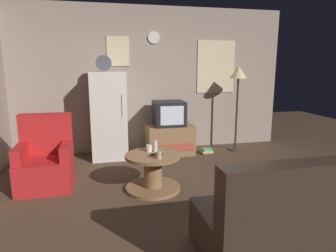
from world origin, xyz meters
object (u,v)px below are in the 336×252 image
Objects in this scene: coffee_table at (153,172)px; mug_ceramic_white at (149,148)px; tv_stand at (170,140)px; remote_control at (157,154)px; standing_lamp at (238,79)px; couch at (301,221)px; book_stack at (207,151)px; wine_glass at (155,146)px; fridge at (109,115)px; armchair at (46,162)px; crt_tv at (169,113)px; mug_ceramic_tan at (159,155)px.

coffee_table is 0.32m from mug_ceramic_white.
coffee_table is (-0.59, -1.52, -0.03)m from tv_stand.
tv_stand is 5.60× the size of remote_control.
couch is (-0.89, -3.13, -1.05)m from standing_lamp.
book_stack is at bearing 54.37° from remote_control.
tv_stand is 4.03× the size of book_stack.
standing_lamp reaches higher than wine_glass.
couch is (0.99, -1.65, 0.07)m from coffee_table.
coffee_table is 1.92m from couch.
tv_stand is 0.72m from book_stack.
book_stack is (1.28, 1.23, -0.48)m from mug_ceramic_white.
standing_lamp is at bearing 35.38° from mug_ceramic_white.
standing_lamp is at bearing -1.74° from fridge.
wine_glass reaches higher than book_stack.
tv_stand is at bearing 97.16° from couch.
remote_control is at bearing 120.45° from couch.
armchair reaches higher than coffee_table.
standing_lamp is 3.42m from couch.
coffee_table is (-0.57, -1.52, -0.52)m from crt_tv.
crt_tv is at bearing 66.73° from mug_ceramic_white.
fridge is at bearing 113.63° from remote_control.
wine_glass is (-0.51, -1.40, -0.20)m from crt_tv.
wine_glass is at bearing -110.03° from crt_tv.
book_stack is at bearing 47.40° from coffee_table.
crt_tv is at bearing 29.04° from armchair.
coffee_table is at bearing -72.29° from fridge.
mug_ceramic_white is at bearing -136.16° from book_stack.
armchair is at bearing 155.94° from mug_ceramic_tan.
fridge reaches higher than standing_lamp.
fridge is 1.19m from tv_stand.
book_stack is at bearing 52.14° from mug_ceramic_tan.
book_stack is (1.75, -0.19, -0.71)m from fridge.
standing_lamp is (1.31, -0.03, 0.60)m from crt_tv.
mug_ceramic_white is at bearing -113.92° from tv_stand.
mug_ceramic_white is 0.60× the size of remote_control.
mug_ceramic_tan is at bearing -107.66° from tv_stand.
couch is at bearing -60.42° from mug_ceramic_white.
mug_ceramic_white is (-1.90, -1.35, -0.84)m from standing_lamp.
armchair is at bearing -150.96° from crt_tv.
coffee_table is (-1.87, -1.48, -1.12)m from standing_lamp.
crt_tv reaches higher than mug_ceramic_tan.
book_stack is at bearing 19.45° from armchair.
tv_stand is 5.60× the size of wine_glass.
crt_tv is (-0.02, -0.00, 0.49)m from tv_stand.
tv_stand is 0.49m from crt_tv.
remote_control is (0.07, -0.18, -0.03)m from mug_ceramic_white.
crt_tv is 3.60× the size of wine_glass.
tv_stand is at bearing 2.86° from crt_tv.
coffee_table is at bearing -17.58° from armchair.
remote_control is (-1.83, -1.53, -0.87)m from standing_lamp.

